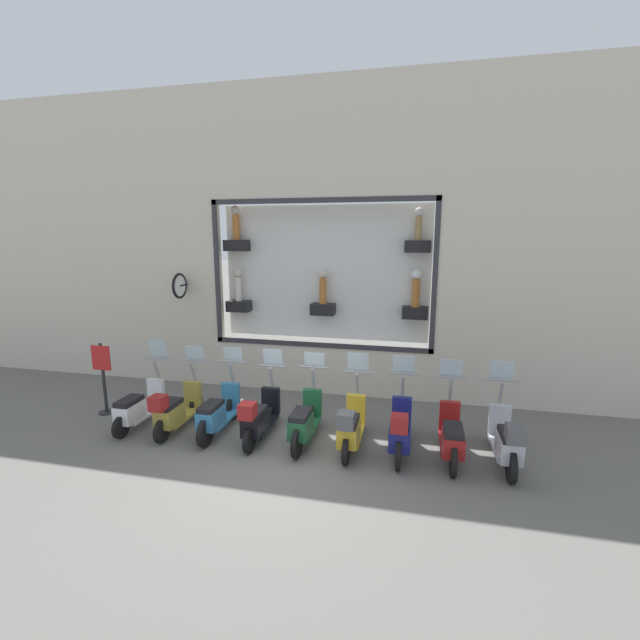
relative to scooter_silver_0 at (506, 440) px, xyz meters
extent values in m
plane|color=#66635E|center=(-0.68, 3.88, -0.48)|extent=(120.00, 120.00, 0.00)
cube|color=beige|center=(2.92, 3.88, 0.11)|extent=(0.40, 5.46, 1.20)
cube|color=beige|center=(2.92, 3.88, 5.62)|extent=(0.40, 5.46, 2.64)
cube|color=#2D2D33|center=(2.71, 3.88, 4.23)|extent=(0.04, 5.46, 0.12)
cube|color=#2D2D33|center=(2.71, 3.88, 0.77)|extent=(0.04, 5.46, 0.12)
cube|color=#2D2D33|center=(2.71, 1.21, 2.50)|extent=(0.04, 0.12, 3.58)
cube|color=#2D2D33|center=(2.71, 6.55, 2.50)|extent=(0.04, 0.12, 3.58)
cube|color=silver|center=(3.27, 3.88, 2.50)|extent=(0.04, 5.22, 3.34)
cube|color=black|center=(3.05, 1.62, 3.18)|extent=(0.36, 0.60, 0.28)
cylinder|color=#9E7F4C|center=(3.05, 1.62, 3.59)|extent=(0.15, 0.15, 0.55)
sphere|color=white|center=(3.05, 1.62, 3.97)|extent=(0.20, 0.20, 0.20)
cube|color=black|center=(3.05, 6.14, 3.18)|extent=(0.36, 0.60, 0.28)
cylinder|color=#B26B2D|center=(3.05, 6.14, 3.64)|extent=(0.17, 0.17, 0.63)
sphere|color=beige|center=(3.05, 6.14, 4.06)|extent=(0.23, 0.23, 0.23)
cube|color=black|center=(3.05, 1.62, 1.61)|extent=(0.36, 0.60, 0.28)
cylinder|color=#B26B2D|center=(3.05, 1.62, 2.09)|extent=(0.18, 0.18, 0.67)
sphere|color=white|center=(3.05, 1.62, 2.54)|extent=(0.24, 0.24, 0.24)
cube|color=black|center=(3.05, 3.88, 1.61)|extent=(0.36, 0.60, 0.28)
cylinder|color=#B26B2D|center=(3.05, 3.88, 2.07)|extent=(0.18, 0.18, 0.64)
sphere|color=beige|center=(3.05, 3.88, 2.51)|extent=(0.23, 0.23, 0.23)
cube|color=black|center=(3.05, 6.14, 1.61)|extent=(0.36, 0.60, 0.28)
cylinder|color=silver|center=(3.05, 6.14, 2.06)|extent=(0.17, 0.17, 0.62)
sphere|color=beige|center=(3.05, 6.14, 2.48)|extent=(0.22, 0.22, 0.22)
cylinder|color=black|center=(2.55, 7.42, 2.19)|extent=(0.35, 0.05, 0.05)
torus|color=black|center=(2.37, 7.42, 2.19)|extent=(0.65, 0.07, 0.65)
cylinder|color=white|center=(2.37, 7.42, 2.19)|extent=(0.54, 0.03, 0.54)
cylinder|color=black|center=(0.78, 0.00, -0.21)|extent=(0.54, 0.09, 0.54)
cylinder|color=black|center=(-0.48, 0.00, -0.21)|extent=(0.54, 0.09, 0.54)
cube|color=#B7BCC6|center=(0.15, 0.00, -0.23)|extent=(1.02, 0.38, 0.06)
cube|color=#B7BCC6|center=(-0.22, 0.00, -0.02)|extent=(0.61, 0.35, 0.36)
cube|color=black|center=(-0.22, 0.00, 0.21)|extent=(0.58, 0.31, 0.10)
cube|color=#B7BCC6|center=(0.70, 0.00, 0.08)|extent=(0.12, 0.37, 0.56)
cylinder|color=gray|center=(0.76, 0.00, 0.58)|extent=(0.20, 0.06, 0.45)
cylinder|color=gray|center=(0.83, 0.00, 0.79)|extent=(0.04, 0.61, 0.04)
cube|color=silver|center=(0.87, 0.00, 0.98)|extent=(0.09, 0.42, 0.37)
cube|color=#4C4C51|center=(-0.54, 0.00, 0.37)|extent=(0.28, 0.28, 0.28)
cylinder|color=black|center=(0.80, 0.89, -0.23)|extent=(0.51, 0.09, 0.51)
cylinder|color=black|center=(-0.49, 0.89, -0.23)|extent=(0.51, 0.09, 0.51)
cube|color=maroon|center=(0.15, 0.89, -0.24)|extent=(1.02, 0.38, 0.06)
cube|color=maroon|center=(-0.22, 0.89, -0.03)|extent=(0.61, 0.35, 0.36)
cube|color=black|center=(-0.22, 0.89, 0.20)|extent=(0.58, 0.31, 0.10)
cube|color=maroon|center=(0.70, 0.89, 0.07)|extent=(0.12, 0.37, 0.56)
cylinder|color=gray|center=(0.76, 0.89, 0.56)|extent=(0.20, 0.06, 0.45)
cylinder|color=gray|center=(0.83, 0.89, 0.78)|extent=(0.04, 0.61, 0.04)
cube|color=silver|center=(0.87, 0.89, 0.96)|extent=(0.09, 0.42, 0.35)
cylinder|color=black|center=(0.79, 1.79, -0.22)|extent=(0.54, 0.09, 0.54)
cylinder|color=black|center=(-0.48, 1.79, -0.22)|extent=(0.54, 0.09, 0.54)
cube|color=navy|center=(0.15, 1.79, -0.23)|extent=(1.02, 0.38, 0.06)
cube|color=navy|center=(-0.22, 1.79, -0.02)|extent=(0.61, 0.35, 0.36)
cube|color=black|center=(-0.22, 1.79, 0.21)|extent=(0.58, 0.31, 0.10)
cube|color=navy|center=(0.70, 1.79, 0.08)|extent=(0.12, 0.37, 0.56)
cylinder|color=gray|center=(0.76, 1.79, 0.57)|extent=(0.20, 0.06, 0.45)
cylinder|color=gray|center=(0.83, 1.79, 0.79)|extent=(0.04, 0.61, 0.04)
cube|color=silver|center=(0.87, 1.79, 0.97)|extent=(0.09, 0.42, 0.36)
cube|color=maroon|center=(-0.54, 1.79, 0.37)|extent=(0.28, 0.28, 0.28)
cylinder|color=black|center=(0.81, 2.68, -0.25)|extent=(0.48, 0.09, 0.48)
cylinder|color=black|center=(-0.51, 2.68, -0.25)|extent=(0.48, 0.09, 0.48)
cube|color=gold|center=(0.15, 2.68, -0.26)|extent=(1.02, 0.38, 0.06)
cube|color=gold|center=(-0.22, 2.68, -0.05)|extent=(0.61, 0.35, 0.36)
cube|color=black|center=(-0.22, 2.68, 0.18)|extent=(0.58, 0.31, 0.10)
cube|color=gold|center=(0.70, 2.68, 0.05)|extent=(0.12, 0.37, 0.56)
cylinder|color=gray|center=(0.76, 2.68, 0.55)|extent=(0.20, 0.06, 0.45)
cylinder|color=gray|center=(0.83, 2.68, 0.76)|extent=(0.04, 0.60, 0.04)
cube|color=silver|center=(0.87, 2.68, 0.96)|extent=(0.10, 0.42, 0.39)
cube|color=#4C4C51|center=(-0.56, 2.68, 0.34)|extent=(0.28, 0.28, 0.28)
cylinder|color=black|center=(0.78, 3.58, -0.20)|extent=(0.56, 0.09, 0.56)
cylinder|color=black|center=(-0.48, 3.58, -0.20)|extent=(0.56, 0.09, 0.56)
cube|color=#19512D|center=(0.15, 3.58, -0.22)|extent=(1.02, 0.39, 0.06)
cube|color=#19512D|center=(-0.22, 3.58, -0.01)|extent=(0.61, 0.35, 0.36)
cube|color=black|center=(-0.22, 3.58, 0.22)|extent=(0.58, 0.31, 0.10)
cube|color=#19512D|center=(0.70, 3.58, 0.09)|extent=(0.12, 0.37, 0.56)
cylinder|color=gray|center=(0.76, 3.58, 0.59)|extent=(0.20, 0.06, 0.45)
cylinder|color=gray|center=(0.83, 3.58, 0.80)|extent=(0.04, 0.60, 0.04)
cube|color=silver|center=(0.87, 3.58, 0.95)|extent=(0.08, 0.42, 0.30)
cylinder|color=black|center=(0.81, 4.47, -0.24)|extent=(0.48, 0.09, 0.48)
cylinder|color=black|center=(-0.51, 4.47, -0.24)|extent=(0.48, 0.09, 0.48)
cube|color=black|center=(0.15, 4.47, -0.25)|extent=(1.02, 0.39, 0.06)
cube|color=black|center=(-0.22, 4.47, -0.04)|extent=(0.61, 0.35, 0.36)
cube|color=black|center=(-0.22, 4.47, 0.19)|extent=(0.58, 0.31, 0.10)
cube|color=black|center=(0.70, 4.47, 0.06)|extent=(0.12, 0.37, 0.56)
cylinder|color=gray|center=(0.76, 4.47, 0.55)|extent=(0.20, 0.06, 0.45)
cylinder|color=gray|center=(0.83, 4.47, 0.76)|extent=(0.04, 0.60, 0.04)
cube|color=silver|center=(0.87, 4.47, 0.94)|extent=(0.09, 0.42, 0.35)
cube|color=maroon|center=(-0.55, 4.47, 0.35)|extent=(0.28, 0.28, 0.28)
cylinder|color=black|center=(0.78, 5.36, -0.21)|extent=(0.55, 0.09, 0.55)
cylinder|color=black|center=(-0.48, 5.36, -0.21)|extent=(0.55, 0.09, 0.55)
cube|color=teal|center=(0.15, 5.36, -0.22)|extent=(1.02, 0.38, 0.06)
cube|color=teal|center=(-0.22, 5.36, -0.01)|extent=(0.61, 0.35, 0.36)
cube|color=black|center=(-0.22, 5.36, 0.22)|extent=(0.58, 0.31, 0.10)
cube|color=teal|center=(0.70, 5.36, 0.09)|extent=(0.12, 0.37, 0.56)
cylinder|color=gray|center=(0.76, 5.36, 0.58)|extent=(0.20, 0.06, 0.45)
cylinder|color=gray|center=(0.83, 5.36, 0.80)|extent=(0.04, 0.60, 0.04)
cube|color=silver|center=(0.87, 5.36, 0.95)|extent=(0.08, 0.42, 0.31)
cylinder|color=black|center=(0.82, 6.26, -0.25)|extent=(0.46, 0.09, 0.46)
cylinder|color=black|center=(-0.51, 6.26, -0.25)|extent=(0.46, 0.09, 0.46)
cube|color=olive|center=(0.15, 6.26, -0.26)|extent=(1.02, 0.38, 0.06)
cube|color=olive|center=(-0.22, 6.26, -0.05)|extent=(0.61, 0.35, 0.36)
cube|color=black|center=(-0.22, 6.26, 0.18)|extent=(0.58, 0.31, 0.10)
cube|color=olive|center=(0.70, 6.26, 0.05)|extent=(0.12, 0.37, 0.56)
cylinder|color=gray|center=(0.76, 6.26, 0.54)|extent=(0.20, 0.06, 0.45)
cylinder|color=gray|center=(0.83, 6.26, 0.75)|extent=(0.04, 0.61, 0.04)
cube|color=silver|center=(0.87, 6.26, 0.92)|extent=(0.09, 0.42, 0.33)
cube|color=maroon|center=(-0.56, 6.26, 0.34)|extent=(0.28, 0.28, 0.28)
cylinder|color=black|center=(0.82, 7.15, -0.26)|extent=(0.44, 0.09, 0.44)
cylinder|color=black|center=(-0.52, 7.15, -0.26)|extent=(0.44, 0.09, 0.44)
cube|color=silver|center=(0.15, 7.15, -0.27)|extent=(1.02, 0.38, 0.06)
cube|color=silver|center=(-0.22, 7.15, -0.06)|extent=(0.61, 0.35, 0.36)
cube|color=black|center=(-0.22, 7.15, 0.17)|extent=(0.58, 0.31, 0.10)
cube|color=silver|center=(0.70, 7.15, 0.04)|extent=(0.12, 0.37, 0.56)
cylinder|color=gray|center=(0.76, 7.15, 0.53)|extent=(0.20, 0.06, 0.45)
cylinder|color=gray|center=(0.83, 7.15, 0.74)|extent=(0.04, 0.61, 0.04)
cube|color=silver|center=(0.87, 7.15, 0.96)|extent=(0.11, 0.42, 0.43)
cylinder|color=#232326|center=(0.48, 8.29, -0.47)|extent=(0.36, 0.36, 0.02)
cylinder|color=#232326|center=(0.48, 8.29, 0.32)|extent=(0.07, 0.07, 1.61)
cube|color=red|center=(0.46, 8.29, 0.80)|extent=(0.03, 0.45, 0.55)
camera|label=1|loc=(-7.28, 1.61, 3.42)|focal=24.00mm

